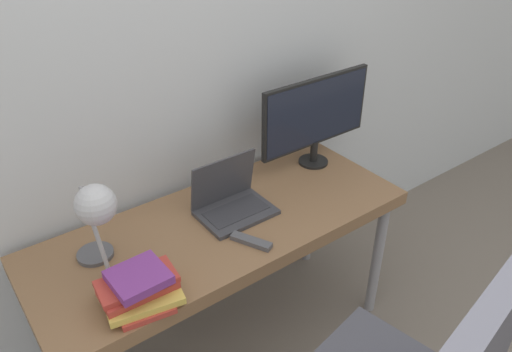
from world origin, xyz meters
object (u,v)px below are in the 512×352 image
Objects in this scene: laptop at (232,201)px; book_stack at (140,288)px; monitor at (316,115)px; game_controller at (148,294)px; desk_lamp at (96,211)px.

laptop reaches higher than book_stack.
book_stack is (-1.07, -0.34, -0.20)m from monitor.
monitor reaches higher than laptop.
monitor is 1.13m from game_controller.
desk_lamp is 0.32m from game_controller.
desk_lamp reaches higher than game_controller.
desk_lamp reaches higher than laptop.
game_controller is at bearing -73.20° from desk_lamp.
desk_lamp reaches higher than book_stack.
book_stack is at bearing -155.31° from laptop.
book_stack is at bearing -162.23° from monitor.
book_stack is (-0.53, -0.24, 0.01)m from laptop.
laptop reaches higher than game_controller.
laptop is 0.61m from desk_lamp.
laptop is at bearing 24.69° from book_stack.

